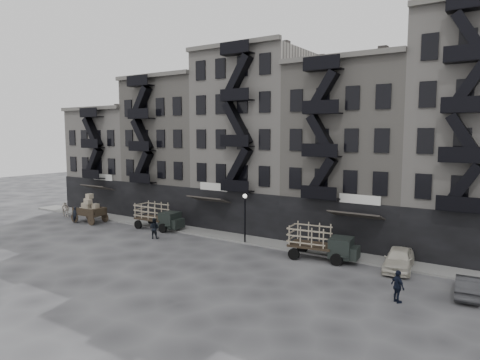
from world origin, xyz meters
The scene contains 16 objects.
ground centered at (0.00, 0.00, 0.00)m, with size 140.00×140.00×0.00m, color #38383A.
sidewalk centered at (0.00, 3.75, 0.07)m, with size 55.00×2.50×0.15m, color slate.
building_west centered at (-20.00, 9.83, 6.00)m, with size 10.00×11.35×13.20m.
building_midwest centered at (-10.00, 9.83, 7.50)m, with size 10.00×11.35×16.20m.
building_center centered at (0.00, 9.82, 8.50)m, with size 10.00×11.35×18.20m.
building_mideast centered at (10.00, 9.83, 7.50)m, with size 10.00×11.35×16.20m.
lamp_post centered at (3.00, 2.60, 2.78)m, with size 0.36×0.36×4.28m.
horse centered at (-20.40, 1.30, 0.88)m, with size 0.95×2.09×1.76m, color silver.
wagon centered at (-15.45, 0.92, 1.70)m, with size 3.61×2.06×2.98m.
stake_truck_west centered at (-7.09, 2.61, 1.44)m, with size 5.13×2.29×2.53m.
stake_truck_east centered at (10.18, 1.90, 1.45)m, with size 5.25×2.58×2.55m.
car_east centered at (15.58, 2.60, 0.77)m, with size 1.81×4.50×1.53m, color beige.
car_far centered at (20.06, -0.20, 0.62)m, with size 1.30×3.74×1.23m, color #2A2A2C.
pedestrian_west centered at (-16.39, -0.07, 0.84)m, with size 0.61×0.40×1.68m, color black.
pedestrian_mid centered at (-4.74, -0.29, 0.93)m, with size 0.91×0.71×1.87m, color black.
policeman centered at (16.91, -3.33, 0.91)m, with size 1.07×0.45×1.83m, color black.
Camera 1 is at (22.27, -27.15, 9.34)m, focal length 32.00 mm.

